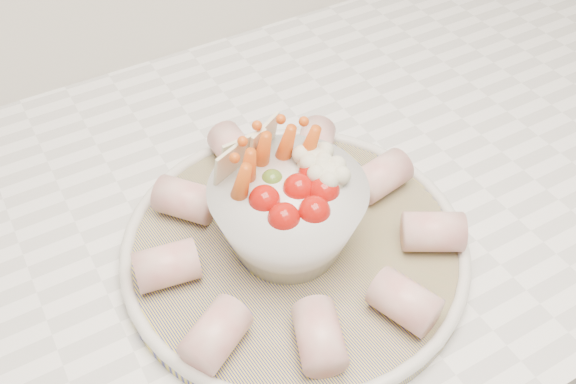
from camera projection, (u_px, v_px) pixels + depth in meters
kitchen_counter at (355, 355)px, 1.06m from camera, size 2.04×0.62×0.92m
serving_platter at (295, 246)px, 0.62m from camera, size 0.36×0.36×0.02m
veggie_bowl at (288, 210)px, 0.59m from camera, size 0.14×0.14×0.12m
cured_meat_rolls at (295, 231)px, 0.60m from camera, size 0.30×0.31×0.04m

